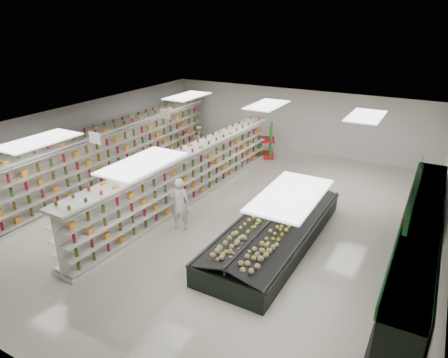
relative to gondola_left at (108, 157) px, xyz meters
The scene contains 16 objects.
floor 5.68m from the gondola_left, ahead, with size 16.00×16.00×0.00m, color beige.
ceiling 5.97m from the gondola_left, ahead, with size 14.00×16.00×0.02m, color white.
wall_back 9.59m from the gondola_left, 54.40° to the left, with size 14.00×0.02×3.20m, color silver.
wall_front 9.94m from the gondola_left, 55.85° to the right, with size 14.00×0.02×3.20m, color silver.
wall_left 1.54m from the gondola_left, behind, with size 0.02×16.00×3.20m, color silver.
wall_right 12.59m from the gondola_left, ahead, with size 0.02×16.00×3.20m, color silver.
produce_wall_case 12.23m from the gondola_left, ahead, with size 0.93×8.00×2.20m.
aisle_sign_near 3.30m from the gondola_left, 51.35° to the right, with size 0.52×0.06×0.75m.
aisle_sign_far 3.02m from the gondola_left, 45.17° to the left, with size 0.52×0.06×0.75m.
hortifruti_banner 12.05m from the gondola_left, ahead, with size 0.12×3.20×0.95m.
gondola_left is the anchor object (origin of this frame).
gondola_center 4.07m from the gondola_left, ahead, with size 1.35×11.72×2.03m.
produce_island 8.26m from the gondola_left, ahead, with size 2.42×6.50×0.97m.
soda_endcap 7.41m from the gondola_left, 53.42° to the left, with size 1.59×1.38×1.71m.
shopper_main 5.42m from the gondola_left, 21.37° to the right, with size 0.66×0.44×1.82m, color white.
shopper_background 4.87m from the gondola_left, 69.40° to the left, with size 0.77×0.47×1.58m, color #94835B.
Camera 1 is at (6.47, -11.37, 6.71)m, focal length 32.00 mm.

